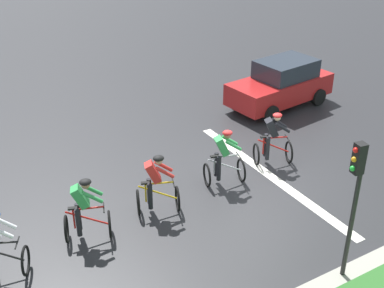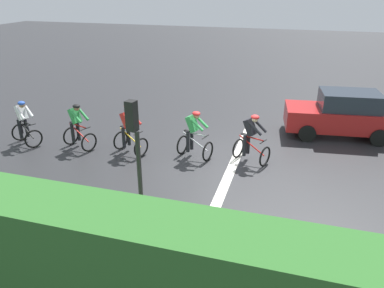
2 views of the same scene
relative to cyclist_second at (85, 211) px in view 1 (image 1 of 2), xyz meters
name	(u,v)px [view 1 (image 1 of 2)]	position (x,y,z in m)	size (l,w,h in m)	color
ground_plane	(261,179)	(0.04, -5.29, -0.80)	(80.00, 80.00, 0.00)	#28282B
road_marking_stop_line	(270,176)	(0.04, -5.61, -0.79)	(7.00, 0.30, 0.01)	silver
cyclist_second	(85,211)	(0.00, 0.00, 0.00)	(1.01, 1.25, 1.66)	black
cyclist_mid	(156,186)	(0.13, -1.94, 0.00)	(1.02, 1.25, 1.66)	black
cyclist_fourth	(223,159)	(0.42, -4.19, 0.00)	(0.95, 1.22, 1.66)	black
cyclist_trailing	(272,140)	(0.62, -6.09, 0.00)	(1.05, 1.26, 1.66)	black
car_red	(281,84)	(3.92, -9.12, 0.08)	(2.25, 4.27, 1.76)	#B21E1E
traffic_light_near_crossing	(354,193)	(-4.12, -4.22, 1.43)	(0.23, 0.31, 3.34)	black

